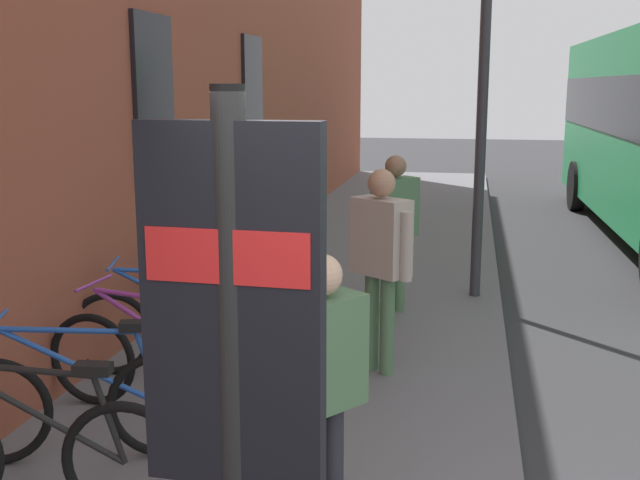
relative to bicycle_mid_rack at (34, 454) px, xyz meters
The scene contains 13 objects.
ground 5.60m from the bicycle_mid_rack, 41.80° to the right, with size 60.00×60.00×0.00m, color #2D2D30.
sidewalk_pavement 6.25m from the bicycle_mid_rack, ahead, with size 24.00×3.50×0.12m, color slate.
bicycle_mid_rack is the anchor object (origin of this frame).
bicycle_nearest_sign 0.69m from the bicycle_mid_rack, ahead, with size 0.67×1.71×0.97m.
bicycle_end_of_row 1.49m from the bicycle_mid_rack, ahead, with size 0.48×1.77×0.97m.
bicycle_under_window 2.28m from the bicycle_mid_rack, ahead, with size 0.62×1.72×0.97m.
bicycle_by_door 2.97m from the bicycle_mid_rack, ahead, with size 0.68×1.70×0.97m.
bicycle_far_end 3.80m from the bicycle_mid_rack, ahead, with size 0.48×1.76×0.97m.
transit_info_sign 2.53m from the bicycle_mid_rack, 132.07° to the right, with size 0.11×0.55×2.40m.
pedestrian_crossing_street 4.73m from the bicycle_mid_rack, 19.32° to the right, with size 0.52×0.50×1.68m.
pedestrian_by_facade 3.17m from the bicycle_mid_rack, 31.25° to the right, with size 0.49×0.55×1.73m.
pedestrian_near_bus 1.71m from the bicycle_mid_rack, 87.93° to the right, with size 0.50×0.46×1.58m.
street_lamp 6.40m from the bicycle_mid_rack, 24.61° to the right, with size 0.28×0.28×5.20m.
Camera 1 is at (-1.74, 0.40, 2.52)m, focal length 43.34 mm.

